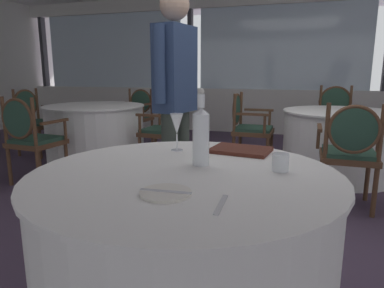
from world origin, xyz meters
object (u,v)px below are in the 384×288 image
(dining_chair_0_3, at_px, (137,112))
(diner_person_1, at_px, (175,92))
(dining_chair_1_1, at_px, (247,123))
(dining_chair_0_1, at_px, (29,134))
(dining_chair_1_0, at_px, (335,115))
(dining_chair_1_2, at_px, (350,147))
(water_bottle, at_px, (201,135))
(side_plate, at_px, (166,193))
(dining_chair_0_0, at_px, (33,117))
(dining_chair_0_2, at_px, (168,125))
(water_tumbler, at_px, (280,162))
(wine_glass, at_px, (177,125))
(menu_book, at_px, (241,150))

(dining_chair_0_3, relative_size, diner_person_1, 0.51)
(dining_chair_1_1, distance_m, diner_person_1, 1.74)
(dining_chair_0_1, height_order, dining_chair_1_0, dining_chair_1_0)
(dining_chair_0_1, height_order, dining_chair_1_2, dining_chair_0_1)
(water_bottle, height_order, dining_chair_0_1, water_bottle)
(side_plate, height_order, dining_chair_0_0, dining_chair_0_0)
(dining_chair_0_2, xyz_separation_m, dining_chair_1_2, (1.93, -0.73, 0.00))
(dining_chair_0_0, height_order, dining_chair_0_1, dining_chair_0_0)
(dining_chair_0_2, bearing_deg, dining_chair_0_0, -0.00)
(dining_chair_0_2, xyz_separation_m, dining_chair_0_3, (-0.98, 1.15, -0.00))
(water_tumbler, bearing_deg, dining_chair_0_1, 152.48)
(dining_chair_0_0, bearing_deg, dining_chair_0_2, -0.00)
(dining_chair_0_0, bearing_deg, wine_glass, -32.24)
(dining_chair_1_0, bearing_deg, menu_book, -11.33)
(side_plate, distance_m, dining_chair_0_3, 4.41)
(dining_chair_0_3, bearing_deg, wine_glass, 34.39)
(dining_chair_0_1, xyz_separation_m, dining_chair_0_3, (0.18, 2.14, -0.00))
(dining_chair_0_1, distance_m, dining_chair_1_1, 2.46)
(water_tumbler, height_order, dining_chair_1_0, dining_chair_1_0)
(water_bottle, relative_size, diner_person_1, 0.20)
(dining_chair_1_1, bearing_deg, water_bottle, -84.80)
(dining_chair_0_1, bearing_deg, dining_chair_0_3, -0.00)
(menu_book, height_order, dining_chair_1_0, dining_chair_1_0)
(dining_chair_1_2, height_order, diner_person_1, diner_person_1)
(dining_chair_0_1, distance_m, dining_chair_0_2, 1.52)
(wine_glass, bearing_deg, water_tumbler, -23.37)
(water_bottle, relative_size, dining_chair_1_1, 0.38)
(wine_glass, distance_m, dining_chair_0_0, 3.78)
(wine_glass, distance_m, water_tumbler, 0.62)
(wine_glass, height_order, water_tumbler, wine_glass)
(menu_book, bearing_deg, dining_chair_1_2, 68.62)
(dining_chair_1_1, bearing_deg, dining_chair_1_0, 45.29)
(dining_chair_0_1, distance_m, diner_person_1, 1.81)
(water_bottle, height_order, dining_chair_1_2, water_bottle)
(water_tumbler, xyz_separation_m, dining_chair_1_2, (0.50, 1.60, -0.24))
(side_plate, relative_size, dining_chair_0_1, 0.20)
(side_plate, relative_size, dining_chair_0_0, 0.20)
(dining_chair_0_2, relative_size, dining_chair_1_1, 0.99)
(dining_chair_0_3, bearing_deg, side_plate, 32.32)
(menu_book, bearing_deg, dining_chair_0_3, 132.54)
(water_tumbler, distance_m, dining_chair_1_0, 3.77)
(water_tumbler, height_order, dining_chair_0_3, dining_chair_0_3)
(side_plate, distance_m, dining_chair_0_2, 2.96)
(water_bottle, xyz_separation_m, water_tumbler, (0.36, 0.01, -0.10))
(wine_glass, relative_size, dining_chair_1_1, 0.22)
(dining_chair_0_0, distance_m, dining_chair_1_2, 4.17)
(dining_chair_1_0, bearing_deg, dining_chair_1_2, 0.00)
(side_plate, bearing_deg, dining_chair_0_0, 137.53)
(side_plate, xyz_separation_m, dining_chair_1_2, (0.87, 2.02, -0.20))
(water_bottle, distance_m, menu_book, 0.37)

